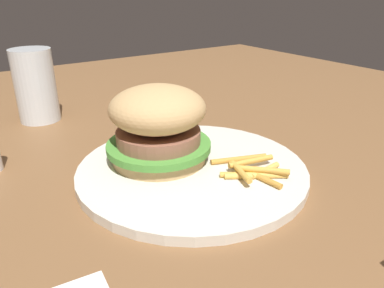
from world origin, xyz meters
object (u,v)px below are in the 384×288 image
fries_pile (252,170)px  drink_glass (36,90)px  sandwich (158,124)px  plate (192,170)px

fries_pile → drink_glass: bearing=111.8°
fries_pile → drink_glass: (-0.15, 0.38, 0.04)m
sandwich → drink_glass: size_ratio=1.08×
sandwich → fries_pile: sandwich is taller
sandwich → fries_pile: 0.13m
plate → drink_glass: bearing=108.1°
sandwich → drink_glass: 0.30m
fries_pile → drink_glass: size_ratio=0.78×
plate → fries_pile: size_ratio=2.96×
sandwich → drink_glass: (-0.08, 0.28, -0.01)m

